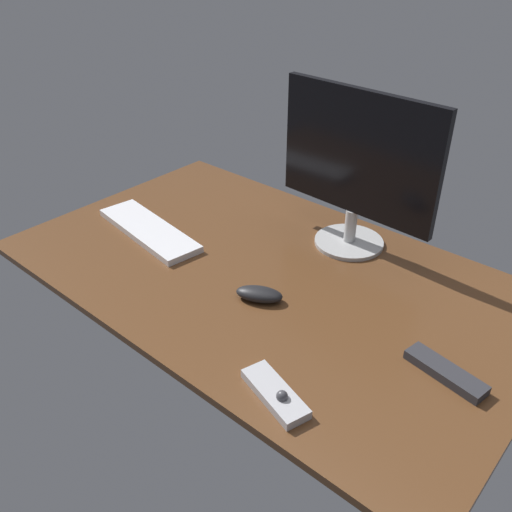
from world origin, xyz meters
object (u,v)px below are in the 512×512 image
object	(u,v)px
media_remote	(275,394)
monitor	(357,166)
keyboard	(149,230)
tv_remote	(445,372)
computer_mouse	(259,294)

from	to	relation	value
media_remote	monitor	bearing A→B (deg)	126.82
keyboard	tv_remote	distance (cm)	93.74
media_remote	computer_mouse	bearing A→B (deg)	153.40
monitor	media_remote	size ratio (longest dim) A/B	2.72
computer_mouse	tv_remote	world-z (taller)	computer_mouse
monitor	keyboard	xyz separation A→B (cm)	(-48.94, -34.47, -23.31)
monitor	keyboard	size ratio (longest dim) A/B	1.22
tv_remote	computer_mouse	bearing A→B (deg)	-163.28
monitor	tv_remote	xyz separation A→B (cm)	(44.78, -32.42, -23.24)
keyboard	computer_mouse	xyz separation A→B (cm)	(47.12, -3.46, 0.70)
monitor	computer_mouse	xyz separation A→B (cm)	(-1.82, -37.93, -22.61)
keyboard	monitor	bearing A→B (deg)	43.30
tv_remote	media_remote	bearing A→B (deg)	-119.13
keyboard	media_remote	size ratio (longest dim) A/B	2.23
computer_mouse	tv_remote	size ratio (longest dim) A/B	0.67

